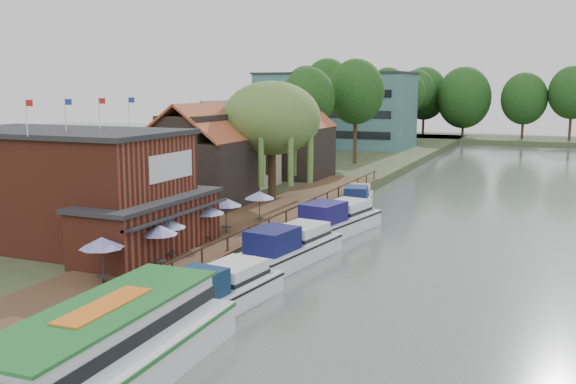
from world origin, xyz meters
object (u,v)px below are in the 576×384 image
at_px(cottage_a, 198,155).
at_px(swan, 155,351).
at_px(cottage_b, 224,144).
at_px(cruiser_2, 337,216).
at_px(umbrella_1, 160,246).
at_px(tour_boat, 93,354).
at_px(umbrella_4, 226,215).
at_px(umbrella_5, 259,207).
at_px(willow, 272,141).
at_px(cottage_c, 295,139).
at_px(umbrella_3, 206,224).
at_px(umbrella_2, 169,239).
at_px(pub, 87,189).
at_px(cruiser_1, 289,242).
at_px(cruiser_3, 357,195).
at_px(hotel_block, 335,110).
at_px(cruiser_0, 217,286).
at_px(umbrella_0, 103,260).

height_order(cottage_a, swan, cottage_a).
height_order(cottage_b, cruiser_2, cottage_b).
distance_m(umbrella_1, tour_boat, 12.85).
relative_size(umbrella_4, umbrella_5, 1.00).
distance_m(willow, umbrella_4, 14.39).
bearing_deg(cottage_c, umbrella_3, -78.18).
relative_size(umbrella_3, cruiser_2, 0.22).
bearing_deg(umbrella_1, umbrella_4, 94.72).
height_order(cottage_b, umbrella_2, cottage_b).
xyz_separation_m(pub, cruiser_1, (11.54, 4.84, -3.40)).
height_order(cottage_a, umbrella_4, cottage_a).
xyz_separation_m(pub, umbrella_4, (6.22, 6.43, -2.36)).
bearing_deg(umbrella_2, tour_boat, -67.06).
xyz_separation_m(umbrella_1, cruiser_3, (3.07, 27.04, -1.21)).
relative_size(cottage_a, swan, 19.55).
height_order(umbrella_3, tour_boat, umbrella_3).
height_order(cottage_c, umbrella_1, cottage_c).
bearing_deg(hotel_block, cottage_a, -82.87).
bearing_deg(willow, umbrella_1, -81.27).
height_order(willow, umbrella_5, willow).
bearing_deg(umbrella_1, cruiser_3, 83.52).
height_order(cottage_c, cruiser_0, cottage_c).
relative_size(willow, umbrella_3, 4.39).
distance_m(willow, cruiser_3, 9.45).
height_order(pub, cruiser_1, pub).
height_order(umbrella_3, umbrella_4, same).
height_order(umbrella_5, cruiser_3, umbrella_5).
bearing_deg(umbrella_2, cruiser_2, 70.60).
bearing_deg(umbrella_5, umbrella_2, -93.10).
xyz_separation_m(cottage_a, umbrella_2, (7.49, -15.90, -2.96)).
xyz_separation_m(cottage_b, willow, (7.50, -5.00, 0.96)).
bearing_deg(cottage_a, umbrella_4, -49.90).
xyz_separation_m(cottage_b, umbrella_3, (10.37, -21.46, -2.96)).
bearing_deg(umbrella_2, cottage_b, 112.04).
bearing_deg(cottage_a, hotel_block, 97.13).
relative_size(willow, umbrella_0, 4.39).
xyz_separation_m(willow, umbrella_3, (2.87, -16.46, -3.93)).
bearing_deg(tour_boat, cruiser_0, 91.03).
height_order(umbrella_5, tour_boat, umbrella_5).
bearing_deg(cottage_a, cruiser_1, -39.01).
xyz_separation_m(cruiser_1, tour_boat, (0.61, -19.13, 0.36)).
xyz_separation_m(cottage_a, cottage_c, (1.00, 19.00, 0.00)).
bearing_deg(cottage_c, umbrella_5, -73.65).
height_order(cottage_a, cruiser_1, cottage_a).
distance_m(umbrella_0, cruiser_2, 20.72).
distance_m(cottage_b, swan, 39.26).
relative_size(umbrella_5, swan, 5.40).
distance_m(umbrella_0, cruiser_0, 5.96).
xyz_separation_m(umbrella_4, cruiser_1, (5.32, -1.59, -1.04)).
bearing_deg(willow, umbrella_4, -78.67).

